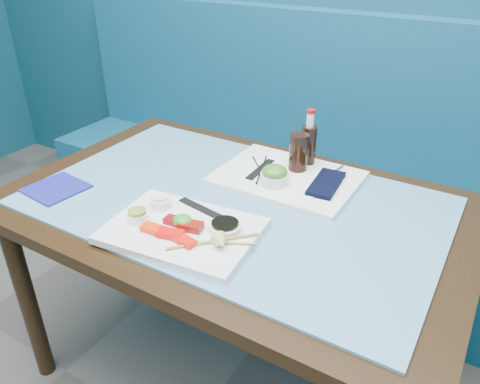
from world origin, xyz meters
The scene contains 34 objects.
booth_bench centered at (0.00, 2.29, 0.37)m, with size 3.00×0.56×1.17m.
dining_table centered at (0.00, 1.45, 0.67)m, with size 1.40×0.90×0.75m.
glass_top centered at (0.00, 1.45, 0.75)m, with size 1.22×0.76×0.01m, color #5995B2.
sashimi_plate centered at (-0.02, 1.22, 0.77)m, with size 0.40×0.29×0.02m, color white.
salmon_left centered at (-0.07, 1.17, 0.79)m, with size 0.07×0.03×0.02m, color #FF350A.
salmon_mid centered at (-0.02, 1.17, 0.79)m, with size 0.07×0.03×0.02m, color #F30D09.
salmon_right centered at (0.03, 1.17, 0.79)m, with size 0.06×0.03×0.02m, color #FD180A.
tuna_left centered at (-0.05, 1.23, 0.79)m, with size 0.05×0.03×0.02m, color maroon.
tuna_right centered at (0.00, 1.23, 0.79)m, with size 0.06×0.04×0.02m, color maroon.
seaweed_garnish centered at (-0.03, 1.23, 0.79)m, with size 0.06×0.05×0.03m, color #2C8C20.
ramekin_wasabi centered at (-0.15, 1.19, 0.79)m, with size 0.06×0.06×0.02m, color white.
wasabi_fill centered at (-0.15, 1.19, 0.81)m, with size 0.05×0.05×0.01m, color olive.
ramekin_ginger centered at (-0.14, 1.28, 0.79)m, with size 0.06×0.06×0.03m, color white.
ginger_fill centered at (-0.14, 1.28, 0.81)m, with size 0.05×0.05×0.01m, color #FFE8D1.
soy_dish centered at (0.08, 1.27, 0.79)m, with size 0.09×0.09×0.02m, color white.
soy_fill centered at (0.08, 1.27, 0.80)m, with size 0.07×0.07×0.01m, color black.
lemon_wedge centered at (0.12, 1.19, 0.80)m, with size 0.05×0.05×0.04m, color #E2C16B.
chopstick_sleeve centered at (-0.04, 1.33, 0.78)m, with size 0.16×0.02×0.00m, color black.
wooden_chopstick_a centered at (0.09, 1.21, 0.78)m, with size 0.01×0.01×0.24m, color #988047.
wooden_chopstick_b centered at (0.10, 1.21, 0.78)m, with size 0.01×0.01×0.21m, color #9A8448.
serving_tray centered at (0.08, 1.65, 0.77)m, with size 0.45×0.33×0.02m, color white.
paper_placemat centered at (0.08, 1.65, 0.78)m, with size 0.30×0.21×0.00m, color white.
seaweed_bowl centered at (0.07, 1.58, 0.79)m, with size 0.09×0.09×0.04m, color silver.
seaweed_salad centered at (0.07, 1.58, 0.82)m, with size 0.08×0.08×0.04m, color #397F1D.
cola_glass centered at (0.09, 1.71, 0.84)m, with size 0.06×0.06×0.13m, color black.
navy_pouch centered at (0.22, 1.65, 0.78)m, with size 0.08×0.18×0.01m, color black.
fork centered at (0.21, 1.76, 0.78)m, with size 0.01×0.01×0.08m, color white.
black_chopstick_a centered at (-0.02, 1.64, 0.78)m, with size 0.01×0.01×0.20m, color black.
black_chopstick_b centered at (-0.01, 1.64, 0.78)m, with size 0.01×0.01×0.21m, color black.
tray_sleeve centered at (-0.01, 1.64, 0.78)m, with size 0.03×0.17×0.00m, color black.
cola_bottle_body centered at (0.10, 1.77, 0.83)m, with size 0.05×0.05×0.15m, color black.
cola_bottle_neck centered at (0.10, 1.77, 0.93)m, with size 0.03×0.03×0.05m, color white.
cola_bottle_cap centered at (0.10, 1.77, 0.96)m, with size 0.03×0.03×0.01m, color #B90B0B.
blue_napkin centered at (-0.52, 1.22, 0.76)m, with size 0.16×0.16×0.01m, color navy.
Camera 1 is at (0.65, 0.41, 1.48)m, focal length 35.00 mm.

